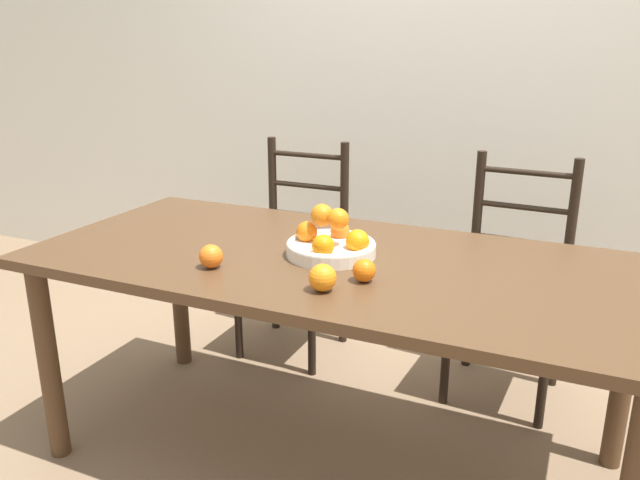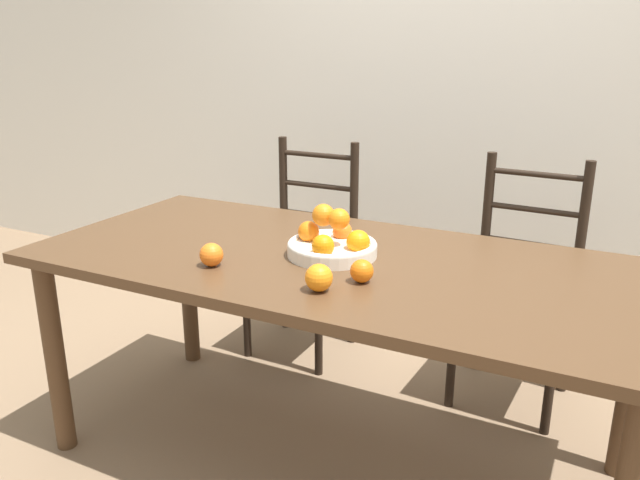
# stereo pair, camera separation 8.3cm
# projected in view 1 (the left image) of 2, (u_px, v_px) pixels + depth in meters

# --- Properties ---
(ground_plane) EXTENTS (12.00, 12.00, 0.00)m
(ground_plane) POSITION_uv_depth(u_px,v_px,m) (332.00, 458.00, 2.25)
(ground_plane) COLOR #7F664C
(wall_back) EXTENTS (8.00, 0.06, 2.60)m
(wall_back) POSITION_uv_depth(u_px,v_px,m) (448.00, 69.00, 3.13)
(wall_back) COLOR silver
(wall_back) RESTS_ON ground_plane
(dining_table) EXTENTS (1.99, 0.91, 0.77)m
(dining_table) POSITION_uv_depth(u_px,v_px,m) (333.00, 282.00, 2.04)
(dining_table) COLOR #4C331E
(dining_table) RESTS_ON ground_plane
(fruit_bowl) EXTENTS (0.29, 0.29, 0.17)m
(fruit_bowl) POSITION_uv_depth(u_px,v_px,m) (331.00, 243.00, 2.01)
(fruit_bowl) COLOR silver
(fruit_bowl) RESTS_ON dining_table
(orange_loose_0) EXTENTS (0.07, 0.07, 0.07)m
(orange_loose_0) POSITION_uv_depth(u_px,v_px,m) (211.00, 256.00, 1.91)
(orange_loose_0) COLOR orange
(orange_loose_0) RESTS_ON dining_table
(orange_loose_1) EXTENTS (0.07, 0.07, 0.07)m
(orange_loose_1) POSITION_uv_depth(u_px,v_px,m) (364.00, 270.00, 1.80)
(orange_loose_1) COLOR orange
(orange_loose_1) RESTS_ON dining_table
(orange_loose_2) EXTENTS (0.08, 0.08, 0.08)m
(orange_loose_2) POSITION_uv_depth(u_px,v_px,m) (323.00, 278.00, 1.73)
(orange_loose_2) COLOR orange
(orange_loose_2) RESTS_ON dining_table
(chair_left) EXTENTS (0.42, 0.40, 1.00)m
(chair_left) POSITION_uv_depth(u_px,v_px,m) (295.00, 253.00, 2.94)
(chair_left) COLOR black
(chair_left) RESTS_ON ground_plane
(chair_right) EXTENTS (0.44, 0.42, 1.00)m
(chair_right) POSITION_uv_depth(u_px,v_px,m) (511.00, 285.00, 2.55)
(chair_right) COLOR black
(chair_right) RESTS_ON ground_plane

